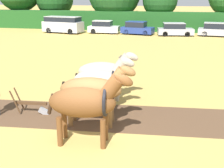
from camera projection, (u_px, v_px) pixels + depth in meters
ground_plane at (94, 142)px, 9.39m from camera, size 240.00×240.00×0.00m
hedgerow at (157, 22)px, 37.61m from camera, size 59.57×1.96×2.55m
tree_center at (160, 0)px, 38.49m from camera, size 4.79×4.79×6.42m
draft_horse_lead_left at (86, 102)px, 8.94m from camera, size 2.86×1.23×2.50m
draft_horse_lead_right at (94, 90)px, 10.30m from camera, size 2.94×1.16×2.41m
draft_horse_trail_left at (100, 80)px, 11.66m from camera, size 2.69×1.10×2.39m
draft_horse_trail_right at (105, 72)px, 13.02m from camera, size 2.94×1.23×2.33m
plow at (34, 106)px, 11.60m from camera, size 1.60×0.50×1.13m
farmer_beside_team at (122, 68)px, 14.84m from camera, size 0.52×0.47×1.70m
parked_van at (63, 25)px, 35.89m from camera, size 5.37×2.82×2.08m
parked_car_left at (104, 27)px, 35.65m from camera, size 3.87×1.73×1.60m
parked_car_center_left at (137, 28)px, 34.69m from camera, size 4.16×2.44×1.59m
parked_car_center at (175, 30)px, 33.59m from camera, size 4.39×2.43×1.53m
parked_car_center_right at (216, 30)px, 33.09m from camera, size 4.26×2.27×1.59m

